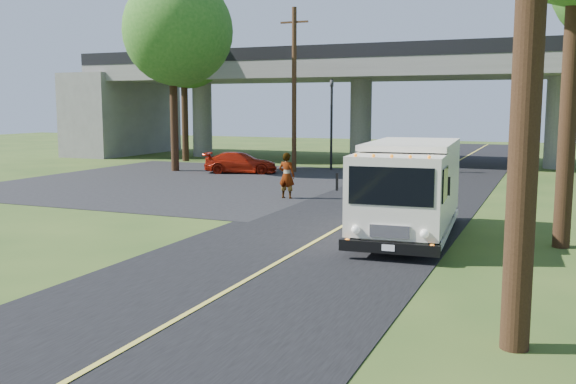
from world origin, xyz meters
The scene contains 12 objects.
ground centered at (0.00, 0.00, 0.00)m, with size 120.00×120.00×0.00m, color #2A4518.
road centered at (0.00, 10.00, 0.01)m, with size 7.00×90.00×0.02m, color black.
parking_lot centered at (-11.00, 18.00, 0.01)m, with size 16.00×18.00×0.01m, color black.
lane_line centered at (0.00, 10.00, 0.03)m, with size 0.12×90.00×0.01m, color gold.
overpass centered at (0.00, 32.00, 4.56)m, with size 54.00×10.00×7.30m.
traffic_signal centered at (-6.00, 26.00, 3.20)m, with size 0.18×0.22×5.20m.
utility_pole centered at (-7.50, 24.00, 4.59)m, with size 1.60×0.26×9.00m.
tree_left_lot centered at (-13.79, 21.84, 7.90)m, with size 5.60×5.50×10.50m.
tree_left_far centered at (-16.79, 27.84, 7.45)m, with size 5.26×5.16×9.89m.
step_van centered at (2.20, 8.68, 1.46)m, with size 2.78×6.56×2.69m.
red_sedan centered at (-10.02, 22.40, 0.58)m, with size 1.63×4.01×1.16m, color #9D1909.
pedestrian centered at (-3.92, 14.40, 0.93)m, with size 0.68×0.44×1.86m, color gray.
Camera 1 is at (5.92, -9.09, 3.72)m, focal length 40.00 mm.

